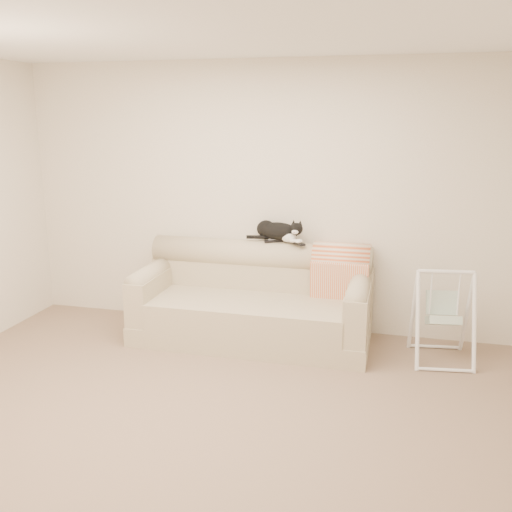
% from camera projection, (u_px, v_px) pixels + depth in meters
% --- Properties ---
extents(ground_plane, '(5.00, 5.00, 0.00)m').
position_uv_depth(ground_plane, '(203.00, 422.00, 3.98)').
color(ground_plane, '#7A624E').
rests_on(ground_plane, ground).
extents(room_shell, '(5.04, 4.04, 2.60)m').
position_uv_depth(room_shell, '(198.00, 206.00, 3.61)').
color(room_shell, beige).
rests_on(room_shell, ground).
extents(sofa, '(2.20, 0.93, 0.90)m').
position_uv_depth(sofa, '(254.00, 303.00, 5.42)').
color(sofa, '#BCB093').
rests_on(sofa, ground).
extents(remote_a, '(0.18, 0.12, 0.03)m').
position_uv_depth(remote_a, '(274.00, 241.00, 5.49)').
color(remote_a, black).
rests_on(remote_a, sofa).
extents(remote_b, '(0.15, 0.16, 0.02)m').
position_uv_depth(remote_b, '(298.00, 243.00, 5.38)').
color(remote_b, black).
rests_on(remote_b, sofa).
extents(tuxedo_cat, '(0.57, 0.29, 0.22)m').
position_uv_depth(tuxedo_cat, '(278.00, 231.00, 5.46)').
color(tuxedo_cat, black).
rests_on(tuxedo_cat, sofa).
extents(throw_blanket, '(0.53, 0.38, 0.58)m').
position_uv_depth(throw_blanket, '(341.00, 264.00, 5.36)').
color(throw_blanket, '#DA5C2B').
rests_on(throw_blanket, sofa).
extents(baby_swing, '(0.56, 0.59, 0.82)m').
position_uv_depth(baby_swing, '(443.00, 315.00, 4.91)').
color(baby_swing, white).
rests_on(baby_swing, ground).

